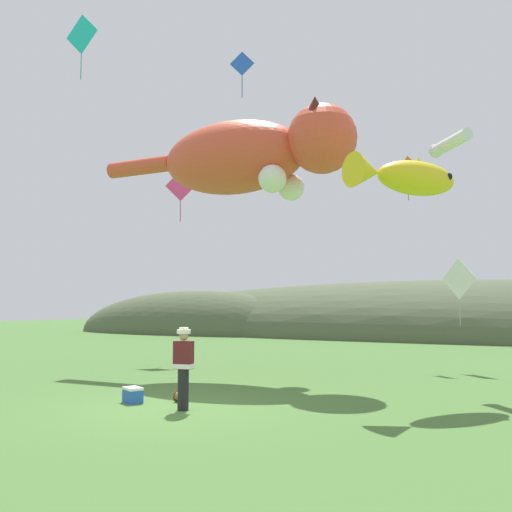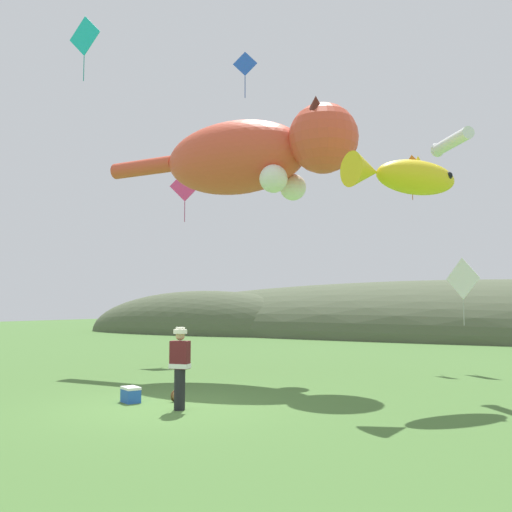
% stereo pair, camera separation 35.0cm
% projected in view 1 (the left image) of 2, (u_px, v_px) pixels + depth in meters
% --- Properties ---
extents(ground_plane, '(120.00, 120.00, 0.00)m').
position_uv_depth(ground_plane, '(171.00, 408.00, 12.51)').
color(ground_plane, '#477033').
extents(distant_hill_ridge, '(62.75, 15.19, 8.01)m').
position_uv_depth(distant_hill_ridge, '(402.00, 336.00, 40.76)').
color(distant_hill_ridge, '#4C563D').
rests_on(distant_hill_ridge, ground).
extents(festival_attendant, '(0.47, 0.34, 1.77)m').
position_uv_depth(festival_attendant, '(183.00, 365.00, 12.33)').
color(festival_attendant, black).
rests_on(festival_attendant, ground).
extents(kite_spool, '(0.16, 0.26, 0.26)m').
position_uv_depth(kite_spool, '(179.00, 396.00, 13.29)').
color(kite_spool, olive).
rests_on(kite_spool, ground).
extents(picnic_cooler, '(0.58, 0.51, 0.36)m').
position_uv_depth(picnic_cooler, '(133.00, 395.00, 13.18)').
color(picnic_cooler, blue).
rests_on(picnic_cooler, ground).
extents(kite_giant_cat, '(9.75, 2.88, 2.96)m').
position_uv_depth(kite_giant_cat, '(251.00, 156.00, 19.35)').
color(kite_giant_cat, '#E04C33').
extents(kite_fish_windsock, '(2.64, 3.32, 1.04)m').
position_uv_depth(kite_fish_windsock, '(406.00, 176.00, 14.80)').
color(kite_fish_windsock, yellow).
extents(kite_tube_streamer, '(1.47, 1.71, 0.44)m').
position_uv_depth(kite_tube_streamer, '(450.00, 143.00, 16.75)').
color(kite_tube_streamer, white).
extents(kite_diamond_teal, '(1.43, 0.05, 2.33)m').
position_uv_depth(kite_diamond_teal, '(82.00, 35.00, 19.64)').
color(kite_diamond_teal, '#19BFBF').
extents(kite_diamond_white, '(1.26, 0.79, 2.37)m').
position_uv_depth(kite_diamond_white, '(459.00, 279.00, 20.07)').
color(kite_diamond_white, white).
extents(kite_diamond_orange, '(0.87, 0.38, 1.84)m').
position_uv_depth(kite_diamond_orange, '(408.00, 168.00, 23.13)').
color(kite_diamond_orange, orange).
extents(kite_diamond_pink, '(1.30, 0.51, 2.29)m').
position_uv_depth(kite_diamond_pink, '(181.00, 186.00, 24.91)').
color(kite_diamond_pink, '#E53F8C').
extents(kite_diamond_blue, '(0.91, 0.39, 1.88)m').
position_uv_depth(kite_diamond_blue, '(242.00, 64.00, 22.49)').
color(kite_diamond_blue, blue).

